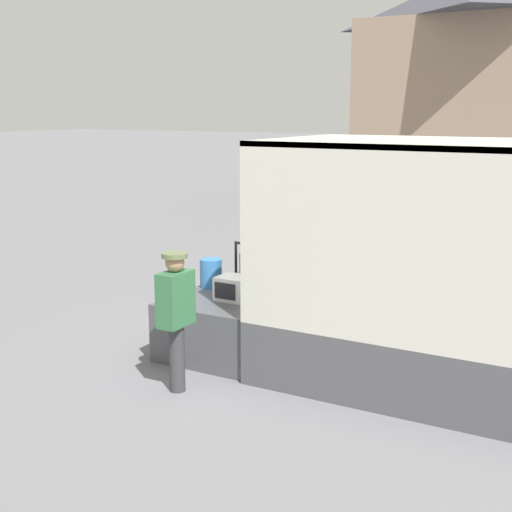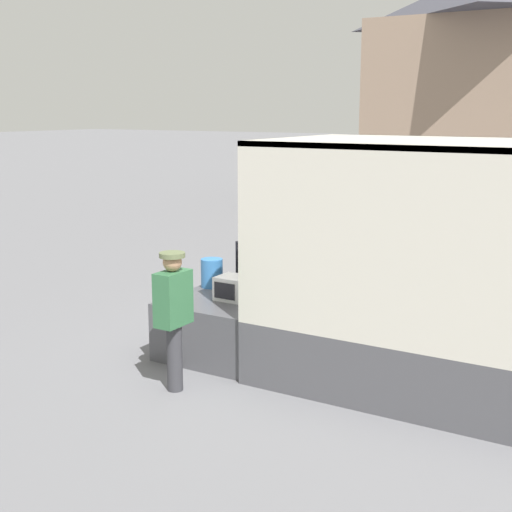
% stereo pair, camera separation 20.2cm
% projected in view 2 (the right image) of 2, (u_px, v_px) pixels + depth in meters
% --- Properties ---
extents(ground_plane, '(160.00, 160.00, 0.00)m').
position_uv_depth(ground_plane, '(290.00, 353.00, 9.43)').
color(ground_plane, slate).
extents(tailgate_deck, '(1.40, 2.37, 0.76)m').
position_uv_depth(tailgate_deck, '(245.00, 318.00, 9.71)').
color(tailgate_deck, '#4C4C51').
rests_on(tailgate_deck, ground).
extents(microwave, '(0.47, 0.39, 0.31)m').
position_uv_depth(microwave, '(236.00, 288.00, 9.15)').
color(microwave, white).
rests_on(microwave, tailgate_deck).
extents(portable_generator, '(0.55, 0.53, 0.63)m').
position_uv_depth(portable_generator, '(263.00, 268.00, 9.93)').
color(portable_generator, black).
rests_on(portable_generator, tailgate_deck).
extents(orange_bucket, '(0.30, 0.30, 0.39)m').
position_uv_depth(orange_bucket, '(212.00, 273.00, 9.81)').
color(orange_bucket, '#3370B2').
rests_on(orange_bucket, tailgate_deck).
extents(worker_person, '(0.29, 0.44, 1.61)m').
position_uv_depth(worker_person, '(173.00, 308.00, 7.99)').
color(worker_person, '#38383D').
rests_on(worker_person, ground).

